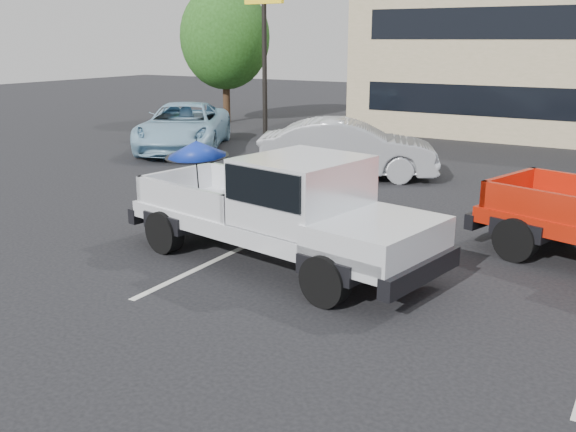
{
  "coord_description": "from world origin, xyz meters",
  "views": [
    {
      "loc": [
        3.39,
        -6.77,
        3.68
      ],
      "look_at": [
        -0.99,
        0.59,
        1.3
      ],
      "focal_mm": 40.0,
      "sensor_mm": 36.0,
      "label": 1
    }
  ],
  "objects_px": {
    "silver_pickup": "(290,206)",
    "silver_sedan": "(348,149)",
    "tree_left": "(225,37)",
    "motel_sign": "(264,11)",
    "blue_suv": "(184,127)"
  },
  "relations": [
    {
      "from": "silver_pickup",
      "to": "motel_sign",
      "type": "bearing_deg",
      "value": 134.68
    },
    {
      "from": "tree_left",
      "to": "silver_pickup",
      "type": "distance_m",
      "value": 19.61
    },
    {
      "from": "silver_sedan",
      "to": "blue_suv",
      "type": "distance_m",
      "value": 6.9
    },
    {
      "from": "silver_pickup",
      "to": "blue_suv",
      "type": "height_order",
      "value": "silver_pickup"
    },
    {
      "from": "blue_suv",
      "to": "tree_left",
      "type": "bearing_deg",
      "value": 86.09
    },
    {
      "from": "tree_left",
      "to": "silver_sedan",
      "type": "height_order",
      "value": "tree_left"
    },
    {
      "from": "silver_pickup",
      "to": "silver_sedan",
      "type": "xyz_separation_m",
      "value": [
        -2.29,
        6.94,
        -0.26
      ]
    },
    {
      "from": "silver_pickup",
      "to": "tree_left",
      "type": "bearing_deg",
      "value": 139.43
    },
    {
      "from": "silver_sedan",
      "to": "blue_suv",
      "type": "relative_size",
      "value": 0.85
    },
    {
      "from": "blue_suv",
      "to": "silver_sedan",
      "type": "bearing_deg",
      "value": -39.59
    },
    {
      "from": "tree_left",
      "to": "silver_pickup",
      "type": "relative_size",
      "value": 1.01
    },
    {
      "from": "motel_sign",
      "to": "blue_suv",
      "type": "bearing_deg",
      "value": -101.87
    },
    {
      "from": "silver_pickup",
      "to": "blue_suv",
      "type": "relative_size",
      "value": 1.06
    },
    {
      "from": "motel_sign",
      "to": "tree_left",
      "type": "relative_size",
      "value": 1.0
    },
    {
      "from": "motel_sign",
      "to": "silver_pickup",
      "type": "bearing_deg",
      "value": -55.62
    }
  ]
}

